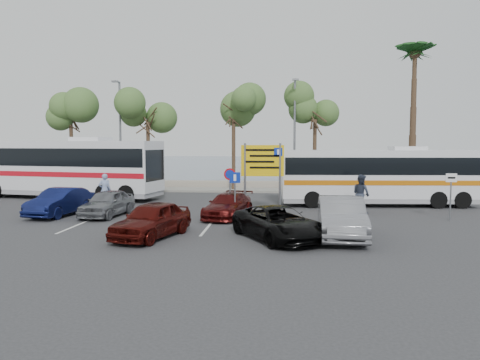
# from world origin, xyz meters

# --- Properties ---
(ground) EXTENTS (120.00, 120.00, 0.00)m
(ground) POSITION_xyz_m (0.00, 0.00, 0.00)
(ground) COLOR #2E2E31
(ground) RESTS_ON ground
(kerb_strip) EXTENTS (44.00, 2.40, 0.15)m
(kerb_strip) POSITION_xyz_m (0.00, 14.00, 0.07)
(kerb_strip) COLOR gray
(kerb_strip) RESTS_ON ground
(seawall) EXTENTS (48.00, 0.80, 0.60)m
(seawall) POSITION_xyz_m (0.00, 16.00, 0.30)
(seawall) COLOR gray
(seawall) RESTS_ON ground
(sea) EXTENTS (140.00, 140.00, 0.00)m
(sea) POSITION_xyz_m (0.00, 60.00, 0.01)
(sea) COLOR #415068
(sea) RESTS_ON ground
(tree_far_left) EXTENTS (3.20, 3.20, 7.60)m
(tree_far_left) POSITION_xyz_m (-14.00, 14.00, 6.33)
(tree_far_left) COLOR #382619
(tree_far_left) RESTS_ON kerb_strip
(tree_left) EXTENTS (3.20, 3.20, 7.20)m
(tree_left) POSITION_xyz_m (-8.00, 14.00, 6.00)
(tree_left) COLOR #382619
(tree_left) RESTS_ON kerb_strip
(tree_mid) EXTENTS (3.20, 3.20, 8.00)m
(tree_mid) POSITION_xyz_m (-1.50, 14.00, 6.65)
(tree_mid) COLOR #382619
(tree_mid) RESTS_ON kerb_strip
(tree_right) EXTENTS (3.20, 3.20, 7.40)m
(tree_right) POSITION_xyz_m (4.50, 14.00, 6.17)
(tree_right) COLOR #382619
(tree_right) RESTS_ON kerb_strip
(palm_tree) EXTENTS (4.80, 4.80, 11.20)m
(palm_tree) POSITION_xyz_m (11.50, 14.00, 9.87)
(palm_tree) COLOR #382619
(palm_tree) RESTS_ON kerb_strip
(street_lamp_left) EXTENTS (0.45, 1.15, 8.01)m
(street_lamp_left) POSITION_xyz_m (-10.00, 13.52, 4.60)
(street_lamp_left) COLOR slate
(street_lamp_left) RESTS_ON kerb_strip
(street_lamp_right) EXTENTS (0.45, 1.15, 8.01)m
(street_lamp_right) POSITION_xyz_m (3.00, 13.52, 4.60)
(street_lamp_right) COLOR slate
(street_lamp_right) RESTS_ON kerb_strip
(direction_sign) EXTENTS (2.20, 0.12, 3.60)m
(direction_sign) POSITION_xyz_m (1.00, 3.20, 2.43)
(direction_sign) COLOR slate
(direction_sign) RESTS_ON ground
(sign_no_stop) EXTENTS (0.60, 0.08, 2.35)m
(sign_no_stop) POSITION_xyz_m (-0.60, 2.38, 1.58)
(sign_no_stop) COLOR slate
(sign_no_stop) RESTS_ON ground
(sign_parking) EXTENTS (0.50, 0.07, 2.25)m
(sign_parking) POSITION_xyz_m (-0.20, 0.79, 1.47)
(sign_parking) COLOR slate
(sign_parking) RESTS_ON ground
(sign_taxi) EXTENTS (0.50, 0.07, 2.20)m
(sign_taxi) POSITION_xyz_m (9.80, 1.49, 1.42)
(sign_taxi) COLOR slate
(sign_taxi) RESTS_ON ground
(lane_markings) EXTENTS (12.02, 4.20, 0.01)m
(lane_markings) POSITION_xyz_m (-1.14, -1.00, 0.00)
(lane_markings) COLOR silver
(lane_markings) RESTS_ON ground
(coach_bus_left) EXTENTS (13.05, 5.16, 3.98)m
(coach_bus_left) POSITION_xyz_m (-12.00, 8.65, 1.85)
(coach_bus_left) COLOR silver
(coach_bus_left) RESTS_ON ground
(coach_bus_right) EXTENTS (11.07, 2.91, 3.42)m
(coach_bus_right) POSITION_xyz_m (7.50, 6.50, 1.59)
(coach_bus_right) COLOR silver
(coach_bus_right) RESTS_ON ground
(car_silver_a) EXTENTS (1.95, 4.00, 1.32)m
(car_silver_a) POSITION_xyz_m (-6.60, 1.50, 0.66)
(car_silver_a) COLOR slate
(car_silver_a) RESTS_ON ground
(car_blue) EXTENTS (2.03, 4.31, 1.36)m
(car_blue) POSITION_xyz_m (-9.00, 1.50, 0.68)
(car_blue) COLOR #10184C
(car_blue) RESTS_ON ground
(car_maroon) EXTENTS (2.47, 4.31, 1.18)m
(car_maroon) POSITION_xyz_m (-0.60, 1.50, 0.59)
(car_maroon) COLOR #480C0C
(car_maroon) RESTS_ON ground
(car_red) EXTENTS (2.71, 4.35, 1.38)m
(car_red) POSITION_xyz_m (-3.00, -3.50, 0.69)
(car_red) COLOR #480D0A
(car_red) RESTS_ON ground
(suv_black) EXTENTS (3.97, 4.95, 1.25)m
(suv_black) POSITION_xyz_m (1.80, -3.50, 0.63)
(suv_black) COLOR black
(suv_black) RESTS_ON ground
(car_silver_b) EXTENTS (1.88, 4.78, 1.55)m
(car_silver_b) POSITION_xyz_m (4.20, -2.94, 0.78)
(car_silver_b) COLOR gray
(car_silver_b) RESTS_ON ground
(pedestrian_near) EXTENTS (0.81, 0.70, 1.87)m
(pedestrian_near) POSITION_xyz_m (-8.04, 5.00, 0.93)
(pedestrian_near) COLOR #8699C3
(pedestrian_near) RESTS_ON ground
(pedestrian_far) EXTENTS (1.16, 1.23, 2.00)m
(pedestrian_far) POSITION_xyz_m (6.05, 3.45, 1.00)
(pedestrian_far) COLOR #303748
(pedestrian_far) RESTS_ON ground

